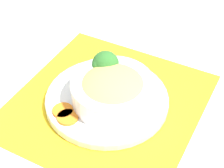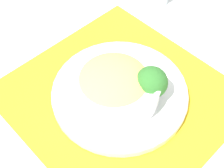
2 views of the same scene
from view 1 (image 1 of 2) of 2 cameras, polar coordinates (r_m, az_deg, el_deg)
ground_plane at (r=0.88m, az=-0.76°, el=-2.98°), size 4.00×4.00×0.00m
placemat at (r=0.88m, az=-0.76°, el=-2.89°), size 0.49×0.47×0.00m
plate at (r=0.87m, az=-0.77°, el=-2.27°), size 0.29×0.29×0.02m
bowl at (r=0.84m, az=0.13°, el=-0.73°), size 0.19×0.19×0.07m
broccoli_floret at (r=0.89m, az=-1.03°, el=2.94°), size 0.07×0.07×0.08m
carrot_slice_near at (r=0.84m, az=-7.51°, el=-4.04°), size 0.05×0.05×0.01m
carrot_slice_middle at (r=0.83m, az=-6.78°, el=-5.08°), size 0.05×0.05×0.01m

